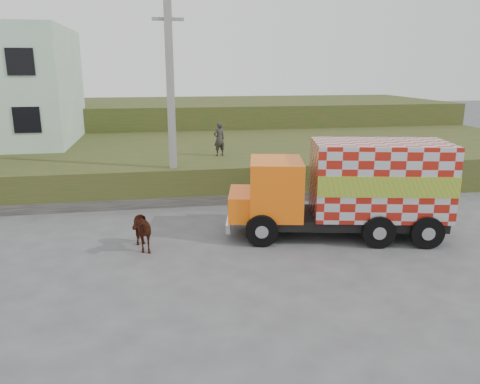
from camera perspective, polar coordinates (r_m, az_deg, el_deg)
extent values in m
plane|color=#474749|center=(15.28, -3.47, -5.92)|extent=(120.00, 120.00, 0.00)
cube|color=#2E4617|center=(24.69, -6.24, 3.88)|extent=(40.00, 12.00, 1.50)
cube|color=#2E4617|center=(36.44, -7.63, 8.55)|extent=(40.00, 12.00, 3.00)
cube|color=#595651|center=(19.12, -10.93, -1.24)|extent=(16.00, 0.50, 0.40)
cube|color=gray|center=(18.86, -8.41, 10.40)|extent=(0.30, 0.30, 8.00)
cube|color=gray|center=(18.89, -8.79, 20.12)|extent=(1.20, 0.12, 0.12)
cube|color=black|center=(15.91, 12.37, -3.10)|extent=(6.59, 3.31, 0.32)
cube|color=#F6610C|center=(15.37, 4.40, 0.53)|extent=(2.07, 2.43, 1.85)
cube|color=#F6610C|center=(15.51, 0.43, -1.42)|extent=(1.31, 2.10, 0.83)
cube|color=silver|center=(15.80, 16.60, 1.55)|extent=(4.63, 3.06, 2.41)
cube|color=yellow|center=(14.74, 17.67, 0.54)|extent=(4.18, 0.92, 0.65)
cube|color=yellow|center=(16.87, 15.66, 2.44)|extent=(4.18, 0.92, 0.65)
cube|color=silver|center=(15.69, -1.27, -3.36)|extent=(0.58, 2.11, 0.28)
cylinder|color=black|center=(14.66, 2.67, -4.70)|extent=(1.06, 0.53, 1.02)
cylinder|color=black|center=(16.69, 2.59, -2.25)|extent=(1.06, 0.53, 1.02)
cylinder|color=black|center=(15.15, 16.51, -4.66)|extent=(1.06, 0.53, 1.02)
cylinder|color=black|center=(17.12, 14.78, -2.30)|extent=(1.06, 0.53, 1.02)
cylinder|color=black|center=(15.60, 21.80, -4.57)|extent=(1.06, 0.53, 1.02)
cylinder|color=black|center=(17.51, 19.51, -2.29)|extent=(1.06, 0.53, 1.02)
imported|color=black|center=(14.67, -12.30, -4.43)|extent=(1.12, 1.68, 1.30)
imported|color=#2C2B27|center=(21.58, -2.55, 6.47)|extent=(0.66, 0.56, 1.55)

